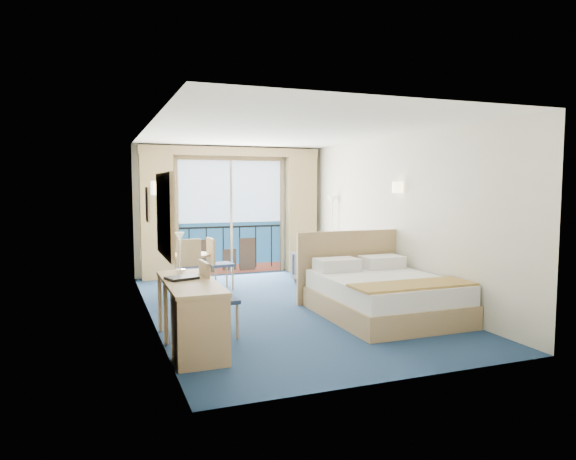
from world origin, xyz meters
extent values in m
plane|color=navy|center=(0.00, 0.00, 0.00)|extent=(6.50, 6.50, 0.00)
cube|color=white|center=(0.00, 3.26, 1.35)|extent=(4.00, 0.02, 2.70)
cube|color=white|center=(0.00, -3.26, 1.35)|extent=(4.00, 0.02, 2.70)
cube|color=white|center=(-2.01, 0.00, 1.35)|extent=(0.02, 6.50, 2.70)
cube|color=white|center=(2.01, 0.00, 1.35)|extent=(0.02, 6.50, 2.70)
cube|color=white|center=(0.00, 0.00, 2.71)|extent=(4.00, 6.50, 0.02)
cube|color=navy|center=(0.00, 3.22, 0.56)|extent=(2.20, 0.02, 1.08)
cube|color=#B2C9EA|center=(0.00, 3.22, 1.76)|extent=(2.20, 0.02, 1.32)
cube|color=brown|center=(0.00, 3.22, 0.10)|extent=(2.20, 0.02, 0.20)
cube|color=black|center=(0.00, 3.22, 1.00)|extent=(2.20, 0.02, 0.04)
cube|color=tan|center=(0.00, 3.21, 2.46)|extent=(2.36, 0.03, 0.12)
cube|color=tan|center=(-1.15, 3.21, 1.20)|extent=(0.06, 0.03, 2.40)
cube|color=tan|center=(1.15, 3.21, 1.20)|extent=(0.06, 0.03, 2.40)
cube|color=silver|center=(0.00, 3.21, 1.20)|extent=(0.05, 0.02, 2.40)
cube|color=#382519|center=(0.35, 3.21, 0.40)|extent=(0.35, 0.02, 0.70)
cube|color=#382519|center=(-0.55, 3.21, 0.40)|extent=(0.35, 0.02, 0.70)
cube|color=#382519|center=(-0.05, 3.21, 0.30)|extent=(0.30, 0.02, 0.45)
cube|color=black|center=(-0.90, 3.22, 0.55)|extent=(0.02, 0.01, 0.90)
cube|color=black|center=(-0.54, 3.22, 0.55)|extent=(0.02, 0.01, 0.90)
cube|color=black|center=(-0.18, 3.22, 0.55)|extent=(0.03, 0.01, 0.90)
cube|color=black|center=(0.18, 3.22, 0.55)|extent=(0.03, 0.01, 0.90)
cube|color=black|center=(0.54, 3.22, 0.55)|extent=(0.02, 0.01, 0.90)
cube|color=black|center=(0.90, 3.22, 0.55)|extent=(0.02, 0.01, 0.90)
cube|color=tan|center=(-1.55, 3.07, 1.28)|extent=(0.65, 0.22, 2.55)
cube|color=tan|center=(1.55, 3.07, 1.28)|extent=(0.65, 0.22, 2.55)
cube|color=tan|center=(0.00, 3.10, 2.58)|extent=(3.80, 0.25, 0.18)
cube|color=tan|center=(-1.98, -1.50, 1.55)|extent=(0.04, 1.25, 0.95)
cube|color=#B1BDC5|center=(-1.95, -1.50, 1.55)|extent=(0.01, 1.12, 0.82)
cube|color=tan|center=(-1.98, 0.45, 1.60)|extent=(0.03, 0.42, 0.52)
cube|color=gray|center=(-1.96, 0.45, 1.60)|extent=(0.01, 0.34, 0.44)
cylinder|color=#FFE6B2|center=(-1.94, -0.60, 1.85)|extent=(0.18, 0.18, 0.18)
cylinder|color=#FFE6B2|center=(1.94, -0.15, 1.85)|extent=(0.18, 0.18, 0.18)
cube|color=tan|center=(1.14, -1.11, 0.16)|extent=(1.67, 2.09, 0.31)
cube|color=white|center=(1.14, -1.11, 0.44)|extent=(1.61, 2.03, 0.26)
cube|color=#B59246|center=(1.14, -1.79, 0.59)|extent=(1.65, 0.58, 0.03)
cube|color=white|center=(0.75, -0.36, 0.67)|extent=(0.65, 0.42, 0.19)
cube|color=white|center=(1.54, -0.36, 0.67)|extent=(0.65, 0.42, 0.19)
cube|color=tan|center=(1.14, -0.01, 0.58)|extent=(1.83, 0.06, 1.15)
cube|color=tan|center=(1.77, 0.48, 0.28)|extent=(0.42, 0.40, 0.55)
cube|color=white|center=(1.72, 0.47, 0.59)|extent=(0.21, 0.18, 0.08)
imported|color=#4D515E|center=(1.22, 1.57, 0.31)|extent=(0.84, 0.85, 0.63)
cylinder|color=silver|center=(1.88, 2.18, 0.02)|extent=(0.23, 0.23, 0.03)
cylinder|color=silver|center=(1.88, 2.18, 0.79)|extent=(0.03, 0.03, 1.57)
cone|color=beige|center=(1.88, 2.18, 1.57)|extent=(0.21, 0.21, 0.19)
cube|color=tan|center=(-1.70, -1.51, 0.76)|extent=(0.57, 1.67, 0.04)
cube|color=tan|center=(-1.70, -2.08, 0.37)|extent=(0.54, 0.50, 0.74)
cylinder|color=tan|center=(-1.96, -1.30, 0.37)|extent=(0.05, 0.05, 0.74)
cylinder|color=tan|center=(-1.45, -1.30, 0.37)|extent=(0.05, 0.05, 0.74)
cylinder|color=tan|center=(-1.96, -0.72, 0.37)|extent=(0.05, 0.05, 0.74)
cylinder|color=tan|center=(-1.45, -0.72, 0.37)|extent=(0.05, 0.05, 0.74)
cube|color=#202D4B|center=(-1.29, -1.23, 0.46)|extent=(0.43, 0.43, 0.05)
cube|color=tan|center=(-1.48, -1.24, 0.72)|extent=(0.06, 0.41, 0.49)
cylinder|color=tan|center=(-1.11, -1.39, 0.22)|extent=(0.04, 0.04, 0.44)
cylinder|color=tan|center=(-1.13, -1.06, 0.22)|extent=(0.04, 0.04, 0.44)
cylinder|color=tan|center=(-1.45, -1.41, 0.22)|extent=(0.04, 0.04, 0.44)
cylinder|color=tan|center=(-1.46, -1.07, 0.22)|extent=(0.04, 0.04, 0.44)
cube|color=black|center=(-1.78, -1.38, 0.80)|extent=(0.41, 0.35, 0.03)
cylinder|color=silver|center=(-1.72, -0.92, 0.82)|extent=(0.13, 0.13, 0.02)
cylinder|color=silver|center=(-1.72, -0.92, 1.02)|extent=(0.02, 0.02, 0.44)
cone|color=beige|center=(-1.72, -0.92, 1.24)|extent=(0.12, 0.12, 0.11)
cylinder|color=tan|center=(-1.10, 1.84, 0.63)|extent=(0.72, 0.72, 0.04)
cylinder|color=tan|center=(-1.10, 1.84, 0.31)|extent=(0.07, 0.07, 0.63)
cylinder|color=tan|center=(-1.10, 1.84, 0.01)|extent=(0.40, 0.40, 0.03)
cube|color=#202D4B|center=(-0.59, 1.67, 0.45)|extent=(0.44, 0.44, 0.05)
cube|color=tan|center=(-0.78, 1.66, 0.70)|extent=(0.08, 0.40, 0.48)
cylinder|color=tan|center=(-0.41, 1.53, 0.21)|extent=(0.03, 0.03, 0.43)
cylinder|color=tan|center=(-0.44, 1.85, 0.21)|extent=(0.03, 0.03, 0.43)
cylinder|color=tan|center=(-0.73, 1.50, 0.21)|extent=(0.03, 0.03, 0.43)
cylinder|color=tan|center=(-0.77, 1.82, 0.21)|extent=(0.03, 0.03, 0.43)
cube|color=#202D4B|center=(-1.21, 1.22, 0.46)|extent=(0.41, 0.41, 0.05)
cube|color=tan|center=(-1.21, 1.41, 0.72)|extent=(0.41, 0.04, 0.49)
cylinder|color=tan|center=(-1.38, 1.05, 0.22)|extent=(0.04, 0.04, 0.44)
cylinder|color=tan|center=(-1.04, 1.05, 0.22)|extent=(0.04, 0.04, 0.44)
cylinder|color=tan|center=(-1.38, 1.38, 0.22)|extent=(0.04, 0.04, 0.44)
cylinder|color=tan|center=(-1.04, 1.39, 0.22)|extent=(0.04, 0.04, 0.44)
camera|label=1|loc=(-2.71, -7.38, 1.88)|focal=32.00mm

